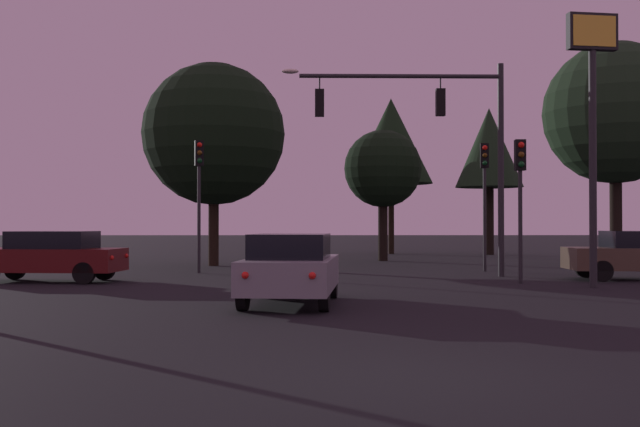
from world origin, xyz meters
TOP-DOWN VIEW (x-y plane):
  - ground_plane at (0.00, 24.50)m, footprint 168.00×168.00m
  - traffic_signal_mast_arm at (3.07, 16.11)m, footprint 7.36×0.37m
  - traffic_light_corner_left at (-5.06, 17.95)m, footprint 0.36×0.38m
  - traffic_light_corner_right at (5.29, 18.76)m, footprint 0.33×0.37m
  - traffic_light_median at (4.97, 13.14)m, footprint 0.31×0.35m
  - car_nearside_lane at (-1.58, 7.78)m, footprint 2.21×4.29m
  - car_crossing_right at (-8.97, 14.09)m, footprint 4.54×2.20m
  - store_sign_illuminated at (6.56, 11.76)m, footprint 1.42×0.44m
  - tree_behind_sign at (-5.13, 22.55)m, footprint 5.92×5.92m
  - tree_left_far at (3.67, 34.76)m, footprint 4.85×4.85m
  - tree_center_horizon at (9.10, 33.41)m, footprint 3.82×3.82m
  - tree_right_cluster at (11.76, 22.58)m, footprint 5.97×5.97m
  - tree_lot_edge at (2.34, 26.55)m, footprint 3.66×3.66m

SIDE VIEW (x-z plane):
  - ground_plane at x=0.00m, z-range 0.00..0.00m
  - car_nearside_lane at x=-1.58m, z-range 0.03..1.55m
  - car_crossing_right at x=-8.97m, z-range 0.04..1.56m
  - traffic_light_median at x=4.97m, z-range 0.88..5.07m
  - traffic_light_corner_left at x=-5.06m, z-range 0.96..5.66m
  - traffic_light_corner_right at x=5.29m, z-range 0.96..5.66m
  - tree_lot_edge at x=2.34m, z-range 1.23..7.42m
  - traffic_signal_mast_arm at x=3.07m, z-range 1.42..8.48m
  - store_sign_illuminated at x=6.56m, z-range 1.70..9.19m
  - tree_behind_sign at x=-5.13m, z-range 1.25..9.70m
  - tree_center_horizon at x=9.10m, z-range 1.86..10.20m
  - tree_right_cluster at x=11.76m, z-range 1.70..11.11m
  - tree_left_far at x=3.67m, z-range 2.03..11.14m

